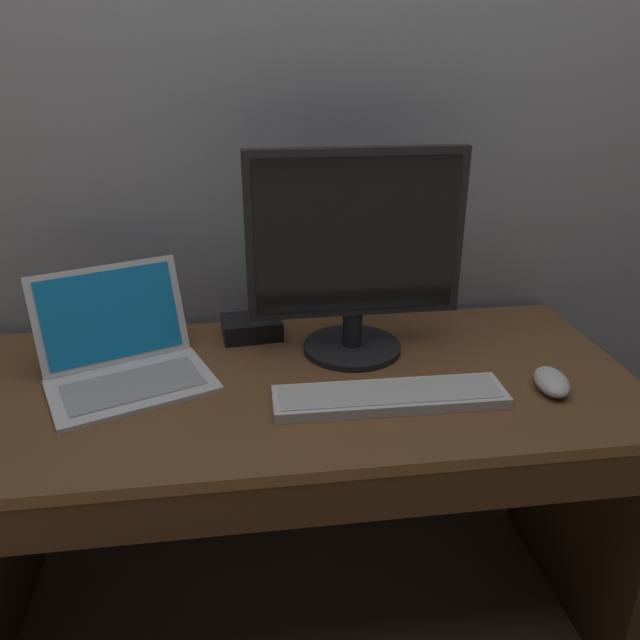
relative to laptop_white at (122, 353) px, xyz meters
The scene contains 7 objects.
ground_plane 0.87m from the laptop_white, 10.44° to the right, with size 14.00×14.00×0.00m, color brown.
desk 0.47m from the laptop_white, 13.12° to the right, with size 1.53×0.67×0.73m.
laptop_white is the anchor object (origin of this frame).
external_monitor 0.56m from the laptop_white, ahead, with size 0.49×0.24×0.48m.
wired_keyboard 0.59m from the laptop_white, 18.67° to the right, with size 0.49×0.13×0.02m.
computer_mouse 0.94m from the laptop_white, 11.81° to the right, with size 0.07×0.12×0.04m, color white.
external_drive_box 0.34m from the laptop_white, 30.16° to the left, with size 0.15×0.11×0.05m, color black.
Camera 1 is at (-0.10, -1.21, 1.41)m, focal length 35.03 mm.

